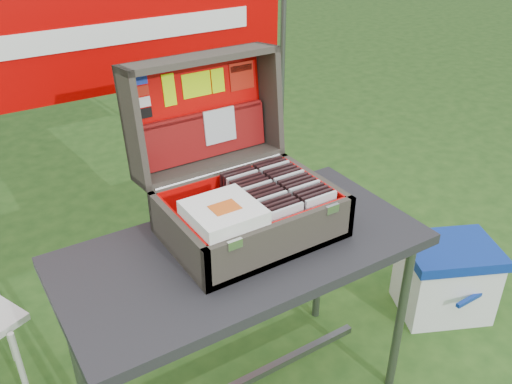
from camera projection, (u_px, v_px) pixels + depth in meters
table at (244, 331)px, 2.07m from camera, size 1.28×0.65×0.79m
table_top at (243, 250)px, 1.88m from camera, size 1.28×0.65×0.04m
table_leg_fr at (400, 318)px, 2.16m from camera, size 0.04×0.04×0.75m
table_leg_bl at (75, 353)px, 2.00m from camera, size 0.04×0.04×0.75m
table_leg_br at (320, 253)px, 2.54m from camera, size 0.04×0.04×0.75m
table_brace at (245, 381)px, 2.21m from camera, size 1.12×0.03×0.03m
suitcase at (241, 156)px, 1.84m from camera, size 0.59×0.58×0.57m
suitcase_base_bottom at (251, 231)px, 1.93m from camera, size 0.59×0.42×0.02m
suitcase_base_wall_front at (283, 242)px, 1.76m from camera, size 0.59×0.02×0.16m
suitcase_base_wall_back at (223, 191)px, 2.05m from camera, size 0.59×0.02×0.16m
suitcase_base_wall_left at (178, 239)px, 1.77m from camera, size 0.02×0.42×0.16m
suitcase_base_wall_right at (314, 193)px, 2.03m from camera, size 0.02×0.42×0.16m
suitcase_liner_floor at (251, 227)px, 1.93m from camera, size 0.54×0.37×0.01m
suitcase_latch_left at (235, 244)px, 1.62m from camera, size 0.05×0.01×0.03m
suitcase_latch_right at (332, 209)px, 1.80m from camera, size 0.05×0.01×0.03m
suitcase_hinge at (221, 172)px, 2.02m from camera, size 0.53×0.02×0.02m
suitcase_lid_back at (197, 109)px, 2.05m from camera, size 0.59×0.07×0.42m
suitcase_lid_rim_far at (199, 58)px, 1.91m from camera, size 0.59×0.16×0.04m
suitcase_lid_rim_near at (210, 163)px, 2.07m from camera, size 0.59×0.16×0.04m
suitcase_lid_rim_left at (132, 129)px, 1.86m from camera, size 0.02×0.21×0.44m
suitcase_lid_rim_right at (269, 99)px, 2.13m from camera, size 0.02×0.21×0.44m
suitcase_lid_liner at (199, 110)px, 2.03m from camera, size 0.54×0.05×0.37m
suitcase_liner_wall_front at (281, 237)px, 1.76m from camera, size 0.54×0.01×0.13m
suitcase_liner_wall_back at (225, 190)px, 2.03m from camera, size 0.54×0.01×0.13m
suitcase_liner_wall_left at (182, 235)px, 1.77m from camera, size 0.01×0.37×0.13m
suitcase_liner_wall_right at (311, 192)px, 2.02m from camera, size 0.01×0.37×0.13m
suitcase_lid_pocket at (204, 136)px, 2.06m from camera, size 0.52×0.05×0.17m
suitcase_pocket_edge at (202, 115)px, 2.02m from camera, size 0.51×0.02×0.02m
suitcase_pocket_cd at (220, 126)px, 2.06m from camera, size 0.13×0.03×0.13m
lid_sticker_cc_a at (139, 80)px, 1.87m from camera, size 0.06×0.01×0.04m
lid_sticker_cc_b at (141, 91)px, 1.88m from camera, size 0.06×0.01×0.04m
lid_sticker_cc_c at (143, 102)px, 1.90m from camera, size 0.06×0.01×0.04m
lid_sticker_cc_d at (144, 113)px, 1.92m from camera, size 0.06×0.01×0.04m
lid_card_neon_tall at (169, 90)px, 1.94m from camera, size 0.05×0.02×0.12m
lid_card_neon_main at (197, 85)px, 1.99m from camera, size 0.12×0.01×0.09m
lid_card_neon_small at (218, 81)px, 2.03m from camera, size 0.05×0.01×0.09m
lid_sticker_band at (242, 76)px, 2.08m from camera, size 0.11×0.02×0.10m
lid_sticker_band_bar at (241, 68)px, 2.07m from camera, size 0.09×0.01×0.02m
cd_left_0 at (286, 227)px, 1.79m from camera, size 0.13×0.01×0.15m
cd_left_1 at (282, 224)px, 1.80m from camera, size 0.13×0.01×0.15m
cd_left_2 at (278, 221)px, 1.82m from camera, size 0.13×0.01×0.15m
cd_left_3 at (274, 217)px, 1.84m from camera, size 0.13×0.01×0.15m
cd_left_4 at (271, 214)px, 1.85m from camera, size 0.13×0.01×0.15m
cd_left_5 at (267, 211)px, 1.87m from camera, size 0.13×0.01×0.15m
cd_left_6 at (263, 209)px, 1.89m from camera, size 0.13×0.01×0.15m
cd_left_7 at (260, 206)px, 1.91m from camera, size 0.13×0.01×0.15m
cd_left_8 at (256, 203)px, 1.92m from camera, size 0.13×0.01×0.15m
cd_left_9 at (253, 200)px, 1.94m from camera, size 0.13×0.01×0.15m
cd_left_10 at (249, 197)px, 1.96m from camera, size 0.13×0.01×0.15m
cd_left_11 at (246, 195)px, 1.97m from camera, size 0.13×0.01×0.15m
cd_left_12 at (243, 192)px, 1.99m from camera, size 0.13×0.01×0.15m
cd_left_13 at (239, 190)px, 2.01m from camera, size 0.13×0.01×0.15m
cd_left_14 at (236, 187)px, 2.02m from camera, size 0.13×0.01×0.15m
cd_right_0 at (320, 215)px, 1.85m from camera, size 0.13×0.01×0.15m
cd_right_1 at (316, 212)px, 1.87m from camera, size 0.13×0.01×0.15m
cd_right_2 at (312, 209)px, 1.89m from camera, size 0.13×0.01×0.15m
cd_right_3 at (308, 206)px, 1.90m from camera, size 0.13×0.01×0.15m
cd_right_4 at (304, 203)px, 1.92m from camera, size 0.13×0.01×0.15m
cd_right_5 at (300, 200)px, 1.94m from camera, size 0.13×0.01×0.15m
cd_right_6 at (296, 198)px, 1.96m from camera, size 0.13×0.01×0.15m
cd_right_7 at (292, 195)px, 1.97m from camera, size 0.13×0.01×0.15m
cd_right_8 at (289, 192)px, 1.99m from camera, size 0.13×0.01×0.15m
cd_right_9 at (285, 190)px, 2.01m from camera, size 0.13×0.01×0.15m
cd_right_10 at (281, 187)px, 2.02m from camera, size 0.13×0.01×0.15m
cd_right_11 at (278, 185)px, 2.04m from camera, size 0.13×0.01×0.15m
cd_right_12 at (274, 182)px, 2.06m from camera, size 0.13×0.01×0.15m
cd_right_13 at (271, 180)px, 2.07m from camera, size 0.13×0.01×0.15m
cd_right_14 at (268, 177)px, 2.09m from camera, size 0.13×0.01×0.15m
songbook_0 at (224, 218)px, 1.73m from camera, size 0.22×0.22×0.00m
songbook_1 at (224, 216)px, 1.73m from camera, size 0.22×0.22×0.00m
songbook_2 at (224, 215)px, 1.73m from camera, size 0.22×0.22×0.00m
songbook_3 at (223, 214)px, 1.72m from camera, size 0.22×0.22×0.00m
songbook_4 at (223, 212)px, 1.72m from camera, size 0.22×0.22×0.00m
songbook_5 at (223, 211)px, 1.72m from camera, size 0.22×0.22×0.00m
songbook_6 at (223, 210)px, 1.72m from camera, size 0.22×0.22×0.00m
songbook_7 at (223, 208)px, 1.71m from camera, size 0.22×0.22×0.00m
songbook_8 at (223, 207)px, 1.71m from camera, size 0.22×0.22×0.00m
songbook_graphic at (225, 207)px, 1.70m from camera, size 0.09×0.07×0.00m
cooler at (445, 278)px, 2.67m from camera, size 0.54×0.49×0.39m
cooler_body at (444, 282)px, 2.68m from camera, size 0.51×0.46×0.33m
cooler_lid at (451, 251)px, 2.59m from camera, size 0.54×0.49×0.05m
cooler_handle at (476, 296)px, 2.53m from camera, size 0.26×0.02×0.02m
chair_leg_fr at (22, 372)px, 2.14m from camera, size 0.02×0.02×0.41m
chair_leg_br at (6, 325)px, 2.36m from camera, size 0.02×0.02×0.41m
cardboard_box at (319, 244)px, 2.95m from camera, size 0.36×0.22×0.36m
banner_post_right at (282, 91)px, 3.12m from camera, size 0.03×0.03×1.70m
banner at (134, 30)px, 2.49m from camera, size 1.60×0.02×0.55m
banner_text at (135, 31)px, 2.48m from camera, size 1.20×0.00×0.10m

